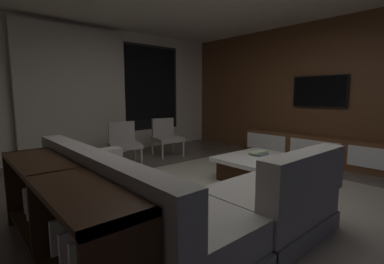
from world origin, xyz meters
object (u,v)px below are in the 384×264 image
(sectional_couch, at_px, (169,203))
(media_console, at_px, (322,150))
(mounted_tv, at_px, (319,91))
(accent_chair_near_window, at_px, (166,135))
(book_stack_on_coffee_table, at_px, (259,153))
(accent_chair_by_curtain, at_px, (124,141))
(console_table_behind_couch, at_px, (59,214))
(coffee_table, at_px, (264,169))

(sectional_couch, height_order, media_console, sectional_couch)
(mounted_tv, bearing_deg, accent_chair_near_window, 130.55)
(book_stack_on_coffee_table, distance_m, accent_chair_near_window, 2.27)
(accent_chair_by_curtain, xyz_separation_m, console_table_behind_couch, (-1.86, -2.56, -0.02))
(book_stack_on_coffee_table, relative_size, accent_chair_near_window, 0.38)
(mounted_tv, bearing_deg, media_console, -132.38)
(coffee_table, xyz_separation_m, media_console, (1.76, -0.07, 0.06))
(sectional_couch, height_order, accent_chair_near_window, sectional_couch)
(media_console, bearing_deg, sectional_couch, -176.04)
(sectional_couch, xyz_separation_m, console_table_behind_couch, (-0.91, 0.13, 0.13))
(console_table_behind_couch, bearing_deg, accent_chair_by_curtain, 54.02)
(sectional_couch, relative_size, book_stack_on_coffee_table, 8.48)
(book_stack_on_coffee_table, xyz_separation_m, accent_chair_by_curtain, (-1.16, 2.18, 0.05))
(sectional_couch, distance_m, accent_chair_near_window, 3.40)
(sectional_couch, xyz_separation_m, accent_chair_by_curtain, (0.94, 2.69, 0.14))
(sectional_couch, relative_size, mounted_tv, 2.39)
(media_console, distance_m, console_table_behind_couch, 4.68)
(mounted_tv, bearing_deg, console_table_behind_couch, -176.12)
(media_console, height_order, console_table_behind_couch, console_table_behind_couch)
(sectional_couch, bearing_deg, console_table_behind_couch, 171.93)
(sectional_couch, xyz_separation_m, media_console, (3.77, 0.26, -0.04))
(coffee_table, relative_size, media_console, 0.37)
(coffee_table, relative_size, accent_chair_near_window, 1.49)
(accent_chair_near_window, height_order, mounted_tv, mounted_tv)
(mounted_tv, distance_m, console_table_behind_couch, 4.96)
(sectional_couch, distance_m, accent_chair_by_curtain, 2.85)
(book_stack_on_coffee_table, bearing_deg, sectional_couch, -166.48)
(accent_chair_near_window, bearing_deg, console_table_behind_couch, -137.55)
(accent_chair_by_curtain, distance_m, mounted_tv, 3.85)
(mounted_tv, xyz_separation_m, console_table_behind_couch, (-4.86, -0.33, -0.93))
(book_stack_on_coffee_table, height_order, accent_chair_by_curtain, accent_chair_by_curtain)
(sectional_couch, relative_size, accent_chair_by_curtain, 3.21)
(sectional_couch, distance_m, media_console, 3.78)
(book_stack_on_coffee_table, height_order, accent_chair_near_window, accent_chair_near_window)
(book_stack_on_coffee_table, xyz_separation_m, accent_chair_near_window, (-0.13, 2.26, 0.05))
(coffee_table, distance_m, media_console, 1.77)
(sectional_couch, bearing_deg, coffee_table, 9.35)
(accent_chair_near_window, bearing_deg, mounted_tv, -49.45)
(coffee_table, distance_m, console_table_behind_couch, 2.93)
(book_stack_on_coffee_table, relative_size, media_console, 0.10)
(accent_chair_by_curtain, xyz_separation_m, media_console, (2.82, -2.43, -0.18))
(console_table_behind_couch, bearing_deg, accent_chair_near_window, 42.45)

